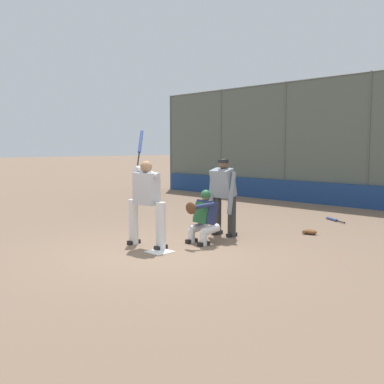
# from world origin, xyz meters

# --- Properties ---
(ground_plane) EXTENTS (160.00, 160.00, 0.00)m
(ground_plane) POSITION_xyz_m (0.00, 0.00, 0.00)
(ground_plane) COLOR #7A604C
(home_plate_marker) EXTENTS (0.43, 0.43, 0.01)m
(home_plate_marker) POSITION_xyz_m (0.00, 0.00, 0.01)
(home_plate_marker) COLOR white
(home_plate_marker) RESTS_ON ground_plane
(backstop_fence) EXTENTS (19.04, 0.08, 4.33)m
(backstop_fence) POSITION_xyz_m (0.00, -8.69, 2.26)
(backstop_fence) COLOR #515651
(backstop_fence) RESTS_ON ground_plane
(padding_wall) EXTENTS (18.58, 0.18, 0.75)m
(padding_wall) POSITION_xyz_m (0.00, -8.59, 0.37)
(padding_wall) COLOR navy
(padding_wall) RESTS_ON ground_plane
(bleachers_beyond) EXTENTS (13.27, 1.95, 1.16)m
(bleachers_beyond) POSITION_xyz_m (0.78, -10.84, 0.38)
(bleachers_beyond) COLOR slate
(bleachers_beyond) RESTS_ON ground_plane
(batter_at_plate) EXTENTS (1.13, 0.61, 2.31)m
(batter_at_plate) POSITION_xyz_m (0.54, -0.12, 0.93)
(batter_at_plate) COLOR silver
(batter_at_plate) RESTS_ON ground_plane
(catcher_behind_plate) EXTENTS (0.58, 0.70, 1.10)m
(catcher_behind_plate) POSITION_xyz_m (-0.03, -1.12, 0.57)
(catcher_behind_plate) COLOR silver
(catcher_behind_plate) RESTS_ON ground_plane
(umpire_home) EXTENTS (0.69, 0.46, 1.70)m
(umpire_home) POSITION_xyz_m (0.20, -2.00, 0.92)
(umpire_home) COLOR #333333
(umpire_home) RESTS_ON ground_plane
(spare_bat_near_backstop) EXTENTS (0.75, 0.46, 0.07)m
(spare_bat_near_backstop) POSITION_xyz_m (-0.49, -5.63, 0.03)
(spare_bat_near_backstop) COLOR black
(spare_bat_near_backstop) RESTS_ON ground_plane
(fielding_glove_on_dirt) EXTENTS (0.32, 0.24, 0.12)m
(fielding_glove_on_dirt) POSITION_xyz_m (-1.04, -3.54, 0.06)
(fielding_glove_on_dirt) COLOR brown
(fielding_glove_on_dirt) RESTS_ON ground_plane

